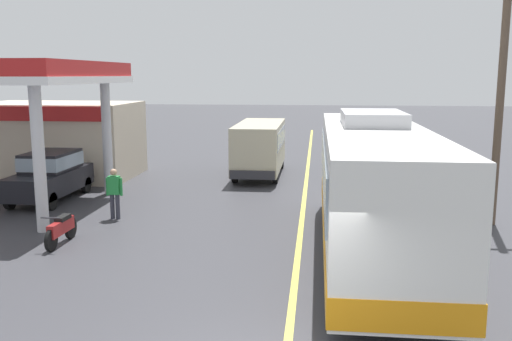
{
  "coord_description": "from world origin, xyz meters",
  "views": [
    {
      "loc": [
        0.44,
        -7.65,
        4.65
      ],
      "look_at": [
        -1.5,
        10.0,
        1.6
      ],
      "focal_mm": 39.19,
      "sensor_mm": 36.0,
      "label": 1
    }
  ],
  "objects_px": {
    "pedestrian_near_pump": "(114,191)",
    "minibus_opposing_lane": "(260,144)",
    "coach_bus_main": "(374,191)",
    "car_at_pump": "(50,173)",
    "motorcycle_parked_forecourt": "(61,229)"
  },
  "relations": [
    {
      "from": "car_at_pump",
      "to": "motorcycle_parked_forecourt",
      "type": "relative_size",
      "value": 2.33
    },
    {
      "from": "car_at_pump",
      "to": "motorcycle_parked_forecourt",
      "type": "distance_m",
      "value": 6.1
    },
    {
      "from": "motorcycle_parked_forecourt",
      "to": "car_at_pump",
      "type": "bearing_deg",
      "value": 118.63
    },
    {
      "from": "coach_bus_main",
      "to": "motorcycle_parked_forecourt",
      "type": "bearing_deg",
      "value": 179.56
    },
    {
      "from": "coach_bus_main",
      "to": "car_at_pump",
      "type": "relative_size",
      "value": 2.63
    },
    {
      "from": "coach_bus_main",
      "to": "car_at_pump",
      "type": "height_order",
      "value": "coach_bus_main"
    },
    {
      "from": "pedestrian_near_pump",
      "to": "minibus_opposing_lane",
      "type": "bearing_deg",
      "value": 65.79
    },
    {
      "from": "coach_bus_main",
      "to": "car_at_pump",
      "type": "xyz_separation_m",
      "value": [
        -11.37,
        5.39,
        -0.71
      ]
    },
    {
      "from": "coach_bus_main",
      "to": "minibus_opposing_lane",
      "type": "xyz_separation_m",
      "value": [
        -4.12,
        11.51,
        -0.25
      ]
    },
    {
      "from": "coach_bus_main",
      "to": "motorcycle_parked_forecourt",
      "type": "relative_size",
      "value": 6.13
    },
    {
      "from": "coach_bus_main",
      "to": "pedestrian_near_pump",
      "type": "xyz_separation_m",
      "value": [
        -7.98,
        2.93,
        -0.79
      ]
    },
    {
      "from": "car_at_pump",
      "to": "pedestrian_near_pump",
      "type": "relative_size",
      "value": 2.53
    },
    {
      "from": "coach_bus_main",
      "to": "minibus_opposing_lane",
      "type": "height_order",
      "value": "coach_bus_main"
    },
    {
      "from": "coach_bus_main",
      "to": "pedestrian_near_pump",
      "type": "height_order",
      "value": "coach_bus_main"
    },
    {
      "from": "coach_bus_main",
      "to": "pedestrian_near_pump",
      "type": "distance_m",
      "value": 8.54
    }
  ]
}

